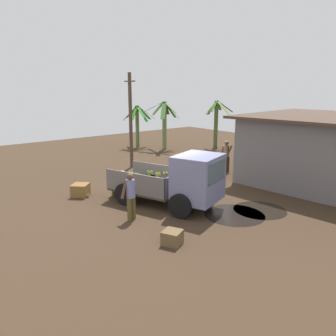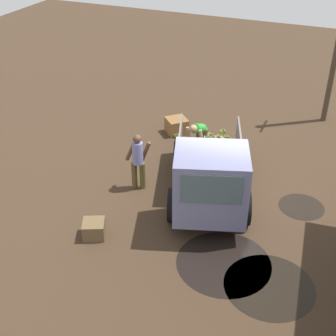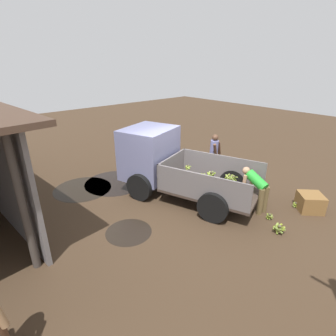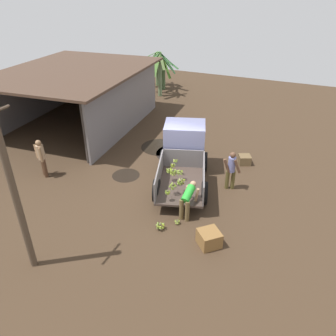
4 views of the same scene
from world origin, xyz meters
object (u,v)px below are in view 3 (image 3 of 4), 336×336
at_px(banana_bunch_on_ground_0, 296,204).
at_px(wooden_crate_1, 173,156).
at_px(banana_bunch_on_ground_1, 270,216).
at_px(person_foreground_visitor, 214,154).
at_px(wooden_crate_0, 310,202).
at_px(cargo_truck, 161,160).
at_px(person_worker_loading, 257,186).
at_px(banana_bunch_on_ground_2, 279,228).

xyz_separation_m(banana_bunch_on_ground_0, wooden_crate_1, (5.35, 0.04, 0.11)).
xyz_separation_m(banana_bunch_on_ground_1, wooden_crate_1, (5.15, -1.13, 0.11)).
relative_size(person_foreground_visitor, wooden_crate_0, 2.54).
bearing_deg(cargo_truck, wooden_crate_1, -69.56).
bearing_deg(banana_bunch_on_ground_1, wooden_crate_0, -112.09).
relative_size(cargo_truck, person_worker_loading, 3.83).
height_order(cargo_truck, person_worker_loading, cargo_truck).
height_order(banana_bunch_on_ground_0, banana_bunch_on_ground_1, banana_bunch_on_ground_1).
bearing_deg(wooden_crate_0, wooden_crate_1, 1.62).
bearing_deg(wooden_crate_1, banana_bunch_on_ground_1, 167.60).
bearing_deg(banana_bunch_on_ground_0, banana_bunch_on_ground_1, 80.56).
bearing_deg(person_foreground_visitor, banana_bunch_on_ground_1, -39.32).
relative_size(banana_bunch_on_ground_1, wooden_crate_1, 0.39).
bearing_deg(person_worker_loading, cargo_truck, 28.71).
xyz_separation_m(wooden_crate_0, wooden_crate_1, (5.68, 0.16, -0.05)).
bearing_deg(person_worker_loading, wooden_crate_0, -129.35).
distance_m(person_foreground_visitor, person_worker_loading, 2.49).
bearing_deg(wooden_crate_0, person_foreground_visitor, 4.13).
distance_m(person_worker_loading, wooden_crate_0, 1.66).
relative_size(person_worker_loading, wooden_crate_1, 2.34).
distance_m(cargo_truck, banana_bunch_on_ground_0, 4.32).
bearing_deg(wooden_crate_1, cargo_truck, 129.02).
height_order(banana_bunch_on_ground_1, wooden_crate_1, wooden_crate_1).
bearing_deg(banana_bunch_on_ground_2, wooden_crate_0, -91.31).
height_order(person_foreground_visitor, banana_bunch_on_ground_2, person_foreground_visitor).
height_order(banana_bunch_on_ground_2, wooden_crate_0, wooden_crate_0).
height_order(cargo_truck, banana_bunch_on_ground_0, cargo_truck).
bearing_deg(banana_bunch_on_ground_2, banana_bunch_on_ground_1, -40.56).
height_order(person_worker_loading, wooden_crate_1, person_worker_loading).
bearing_deg(person_worker_loading, banana_bunch_on_ground_2, 156.52).
distance_m(banana_bunch_on_ground_1, banana_bunch_on_ground_2, 0.64).
distance_m(banana_bunch_on_ground_1, wooden_crate_1, 5.28).
distance_m(banana_bunch_on_ground_2, wooden_crate_0, 1.71).
height_order(cargo_truck, wooden_crate_0, cargo_truck).
bearing_deg(person_worker_loading, person_foreground_visitor, -17.18).
xyz_separation_m(cargo_truck, person_worker_loading, (-2.76, -1.26, -0.33)).
relative_size(cargo_truck, wooden_crate_0, 7.19).
bearing_deg(person_worker_loading, wooden_crate_1, -7.98).
relative_size(cargo_truck, banana_bunch_on_ground_1, 23.26).
xyz_separation_m(cargo_truck, wooden_crate_1, (1.82, -2.25, -0.87)).
relative_size(banana_bunch_on_ground_0, banana_bunch_on_ground_1, 1.05).
relative_size(banana_bunch_on_ground_2, wooden_crate_0, 0.50).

